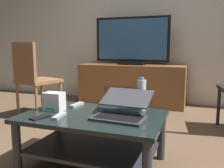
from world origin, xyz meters
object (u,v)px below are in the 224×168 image
object	(u,v)px
laptop	(122,109)
soundbar_remote	(59,116)
media_cabinet	(132,84)
tv_remote	(77,105)
cell_phone	(40,117)
water_bottle_near	(142,95)
side_chair	(33,76)
television	(132,42)
router_box	(54,102)
coffee_table	(93,130)

from	to	relation	value
laptop	soundbar_remote	world-z (taller)	laptop
media_cabinet	tv_remote	distance (m)	1.83
laptop	cell_phone	xyz separation A→B (m)	(-0.52, -0.22, -0.05)
laptop	cell_phone	size ratio (longest dim) A/B	2.82
soundbar_remote	tv_remote	bearing A→B (deg)	90.40
cell_phone	soundbar_remote	xyz separation A→B (m)	(0.11, 0.06, 0.01)
water_bottle_near	media_cabinet	bearing A→B (deg)	107.55
media_cabinet	side_chair	size ratio (longest dim) A/B	1.73
television	router_box	world-z (taller)	television
coffee_table	side_chair	distance (m)	1.56
coffee_table	router_box	world-z (taller)	router_box
coffee_table	water_bottle_near	size ratio (longest dim) A/B	3.95
television	water_bottle_near	distance (m)	1.89
coffee_table	side_chair	bearing A→B (deg)	143.03
router_box	cell_phone	xyz separation A→B (m)	(0.02, -0.20, -0.07)
cell_phone	router_box	bearing A→B (deg)	116.02
media_cabinet	water_bottle_near	bearing A→B (deg)	-72.45
side_chair	router_box	distance (m)	1.30
laptop	router_box	distance (m)	0.54
media_cabinet	soundbar_remote	size ratio (longest dim) A/B	9.97
coffee_table	media_cabinet	world-z (taller)	media_cabinet
coffee_table	soundbar_remote	bearing A→B (deg)	-142.34
coffee_table	laptop	bearing A→B (deg)	3.62
water_bottle_near	cell_phone	bearing A→B (deg)	-143.72
television	tv_remote	distance (m)	1.88
coffee_table	soundbar_remote	size ratio (longest dim) A/B	6.33
coffee_table	television	bearing A→B (deg)	97.39
media_cabinet	tv_remote	xyz separation A→B (m)	(0.03, -1.83, 0.10)
side_chair	tv_remote	xyz separation A→B (m)	(1.00, -0.73, -0.12)
coffee_table	media_cabinet	size ratio (longest dim) A/B	0.64
side_chair	laptop	distance (m)	1.71
water_bottle_near	tv_remote	distance (m)	0.55
coffee_table	media_cabinet	distance (m)	2.03
media_cabinet	television	bearing A→B (deg)	-90.00
television	water_bottle_near	xyz separation A→B (m)	(0.56, -1.75, -0.43)
media_cabinet	soundbar_remote	distance (m)	2.16
coffee_table	router_box	bearing A→B (deg)	-179.38
media_cabinet	cell_phone	world-z (taller)	media_cabinet
tv_remote	soundbar_remote	bearing A→B (deg)	-77.95
router_box	soundbar_remote	xyz separation A→B (m)	(0.13, -0.14, -0.06)
water_bottle_near	router_box	bearing A→B (deg)	-158.59
side_chair	water_bottle_near	distance (m)	1.68
router_box	cell_phone	size ratio (longest dim) A/B	1.06
tv_remote	cell_phone	bearing A→B (deg)	-95.28
television	laptop	bearing A→B (deg)	-76.41
tv_remote	laptop	bearing A→B (deg)	-16.40
water_bottle_near	laptop	bearing A→B (deg)	-110.04
router_box	soundbar_remote	world-z (taller)	router_box
coffee_table	laptop	distance (m)	0.28
coffee_table	cell_phone	xyz separation A→B (m)	(-0.30, -0.20, 0.12)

